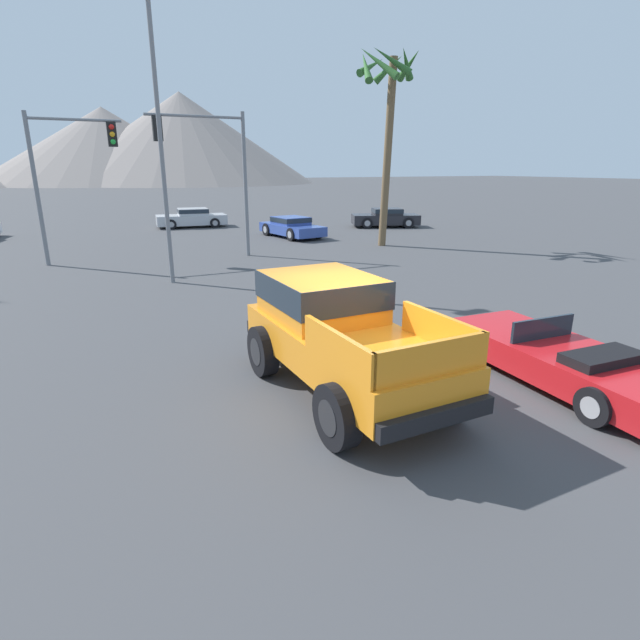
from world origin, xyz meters
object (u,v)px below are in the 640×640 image
object	(u,v)px
traffic_light_main	(69,161)
parked_car_silver	(192,218)
red_convertible_car	(562,360)
street_lamp_post	(158,119)
orange_pickup_truck	(337,328)
parked_car_dark	(386,217)
traffic_light_crosswalk	(209,157)
parked_car_blue	(292,227)
palm_tree_leaning	(387,101)

from	to	relation	value
traffic_light_main	parked_car_silver	bearing A→B (deg)	57.91
red_convertible_car	parked_car_silver	size ratio (longest dim) A/B	1.02
street_lamp_post	orange_pickup_truck	bearing A→B (deg)	-83.58
orange_pickup_truck	street_lamp_post	size ratio (longest dim) A/B	0.56
parked_car_dark	traffic_light_main	size ratio (longest dim) A/B	0.81
red_convertible_car	traffic_light_crosswalk	xyz separation A→B (m)	(-2.33, 15.30, 3.67)
traffic_light_main	parked_car_dark	bearing A→B (deg)	16.47
parked_car_blue	palm_tree_leaning	size ratio (longest dim) A/B	0.51
parked_car_blue	traffic_light_main	bearing A→B (deg)	9.45
street_lamp_post	parked_car_silver	bearing A→B (deg)	75.65
orange_pickup_truck	parked_car_blue	xyz separation A→B (m)	(6.87, 18.42, -0.51)
parked_car_dark	traffic_light_main	world-z (taller)	traffic_light_main
parked_car_silver	palm_tree_leaning	distance (m)	14.98
palm_tree_leaning	red_convertible_car	bearing A→B (deg)	-111.32
parked_car_dark	palm_tree_leaning	distance (m)	10.07
palm_tree_leaning	parked_car_silver	bearing A→B (deg)	118.87
parked_car_dark	traffic_light_main	distance (m)	18.91
orange_pickup_truck	parked_car_dark	size ratio (longest dim) A/B	1.06
traffic_light_crosswalk	street_lamp_post	size ratio (longest dim) A/B	0.68
palm_tree_leaning	orange_pickup_truck	bearing A→B (deg)	-125.38
parked_car_dark	palm_tree_leaning	world-z (taller)	palm_tree_leaning
parked_car_dark	traffic_light_crosswalk	size ratio (longest dim) A/B	0.78
parked_car_silver	traffic_light_main	world-z (taller)	traffic_light_main
traffic_light_main	street_lamp_post	distance (m)	5.95
red_convertible_car	parked_car_silver	distance (m)	27.13
orange_pickup_truck	parked_car_silver	distance (m)	25.72
red_convertible_car	parked_car_silver	xyz separation A→B (m)	(-0.75, 27.12, 0.19)
red_convertible_car	orange_pickup_truck	bearing A→B (deg)	159.70
red_convertible_car	traffic_light_main	size ratio (longest dim) A/B	0.80
orange_pickup_truck	traffic_light_crosswalk	bearing A→B (deg)	83.15
parked_car_dark	traffic_light_main	bearing A→B (deg)	128.55
traffic_light_main	orange_pickup_truck	bearing A→B (deg)	-76.15
parked_car_dark	street_lamp_post	size ratio (longest dim) A/B	0.53
red_convertible_car	parked_car_dark	distance (m)	24.19
orange_pickup_truck	traffic_light_main	distance (m)	15.67
red_convertible_car	traffic_light_main	bearing A→B (deg)	116.83
parked_car_dark	palm_tree_leaning	xyz separation A→B (m)	(-4.57, -6.73, 5.94)
red_convertible_car	street_lamp_post	size ratio (longest dim) A/B	0.53
parked_car_dark	parked_car_blue	bearing A→B (deg)	126.03
orange_pickup_truck	traffic_light_main	world-z (taller)	traffic_light_main
red_convertible_car	traffic_light_main	xyz separation A→B (m)	(-7.39, 16.53, 3.51)
parked_car_blue	parked_car_dark	distance (m)	7.52
orange_pickup_truck	parked_car_blue	distance (m)	19.67
traffic_light_main	palm_tree_leaning	xyz separation A→B (m)	(13.28, -1.45, 2.61)
parked_car_silver	traffic_light_crosswalk	distance (m)	12.42
orange_pickup_truck	red_convertible_car	xyz separation A→B (m)	(3.71, -1.57, -0.66)
red_convertible_car	traffic_light_main	distance (m)	18.45
traffic_light_main	street_lamp_post	size ratio (longest dim) A/B	0.66
traffic_light_main	palm_tree_leaning	world-z (taller)	palm_tree_leaning
orange_pickup_truck	street_lamp_post	distance (m)	10.59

